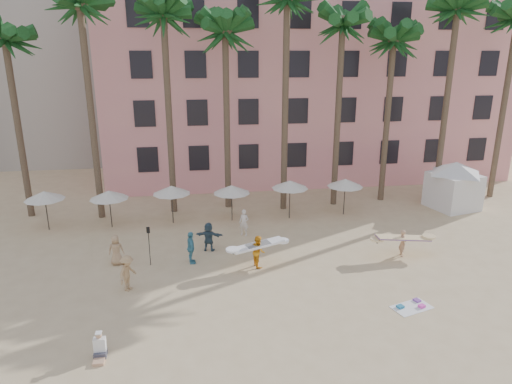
{
  "coord_description": "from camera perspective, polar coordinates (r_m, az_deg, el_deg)",
  "views": [
    {
      "loc": [
        -3.55,
        -16.87,
        11.12
      ],
      "look_at": [
        -0.27,
        6.0,
        4.0
      ],
      "focal_mm": 32.0,
      "sensor_mm": 36.0,
      "label": 1
    }
  ],
  "objects": [
    {
      "name": "umbrella_row",
      "position": [
        30.67,
        -6.79,
        0.34
      ],
      "size": [
        22.5,
        2.7,
        2.73
      ],
      "color": "#332B23",
      "rests_on": "ground"
    },
    {
      "name": "paddle",
      "position": [
        25.22,
        -13.24,
        -6.0
      ],
      "size": [
        0.18,
        0.04,
        2.23
      ],
      "color": "black",
      "rests_on": "ground"
    },
    {
      "name": "carrier_white",
      "position": [
        24.67,
        0.27,
        -7.26
      ],
      "size": [
        2.99,
        1.52,
        1.74
      ],
      "color": "orange",
      "rests_on": "ground"
    },
    {
      "name": "cabana",
      "position": [
        36.4,
        23.55,
        1.27
      ],
      "size": [
        5.43,
        5.43,
        3.5
      ],
      "color": "silver",
      "rests_on": "ground"
    },
    {
      "name": "beach_towel",
      "position": [
        22.55,
        18.93,
        -13.35
      ],
      "size": [
        2.02,
        1.5,
        0.14
      ],
      "color": "white",
      "rests_on": "ground"
    },
    {
      "name": "pink_hotel",
      "position": [
        44.26,
        5.79,
        13.0
      ],
      "size": [
        35.0,
        14.0,
        16.0
      ],
      "primitive_type": "cube",
      "color": "pink",
      "rests_on": "ground"
    },
    {
      "name": "palm_row",
      "position": [
        32.18,
        -0.98,
        20.41
      ],
      "size": [
        44.4,
        5.4,
        16.3
      ],
      "color": "brown",
      "rests_on": "ground"
    },
    {
      "name": "beachgoers",
      "position": [
        25.35,
        -10.21,
        -6.99
      ],
      "size": [
        8.13,
        7.07,
        1.84
      ],
      "color": "tan",
      "rests_on": "ground"
    },
    {
      "name": "carrier_yellow",
      "position": [
        27.18,
        17.89,
        -5.83
      ],
      "size": [
        3.08,
        0.78,
        1.56
      ],
      "color": "tan",
      "rests_on": "ground"
    },
    {
      "name": "ground",
      "position": [
        20.52,
        3.25,
        -15.72
      ],
      "size": [
        120.0,
        120.0,
        0.0
      ],
      "primitive_type": "plane",
      "color": "#D1B789",
      "rests_on": "ground"
    },
    {
      "name": "seated_man",
      "position": [
        19.18,
        -18.94,
        -18.08
      ],
      "size": [
        0.46,
        0.8,
        1.04
      ],
      "color": "#3F3F4C",
      "rests_on": "ground"
    }
  ]
}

